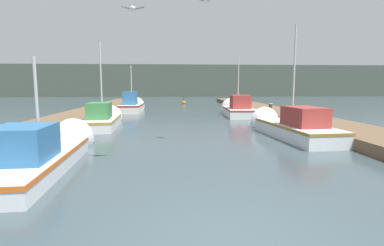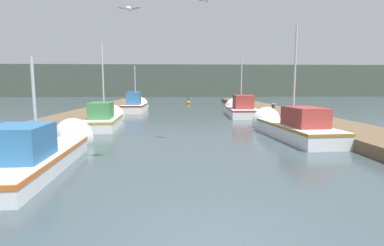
{
  "view_description": "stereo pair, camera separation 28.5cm",
  "coord_description": "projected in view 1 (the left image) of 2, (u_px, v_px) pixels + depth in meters",
  "views": [
    {
      "loc": [
        -0.77,
        -3.79,
        2.12
      ],
      "look_at": [
        0.03,
        8.45,
        0.57
      ],
      "focal_mm": 28.0,
      "sensor_mm": 36.0,
      "label": 1
    },
    {
      "loc": [
        -0.49,
        -3.81,
        2.12
      ],
      "look_at": [
        0.03,
        8.45,
        0.57
      ],
      "focal_mm": 28.0,
      "sensor_mm": 36.0,
      "label": 2
    }
  ],
  "objects": [
    {
      "name": "fishing_boat_2",
      "position": [
        103.0,
        119.0,
        15.51
      ],
      "size": [
        1.77,
        5.1,
        4.69
      ],
      "rotation": [
        0.0,
        0.0,
        0.06
      ],
      "color": "silver",
      "rests_on": "ground_plane"
    },
    {
      "name": "fishing_boat_4",
      "position": [
        132.0,
        106.0,
        24.39
      ],
      "size": [
        1.68,
        4.93,
        4.16
      ],
      "rotation": [
        0.0,
        0.0,
        -0.01
      ],
      "color": "silver",
      "rests_on": "ground_plane"
    },
    {
      "name": "seagull_1",
      "position": [
        133.0,
        9.0,
        7.24
      ],
      "size": [
        0.55,
        0.28,
        0.12
      ],
      "rotation": [
        0.0,
        0.0,
        0.01
      ],
      "color": "white"
    },
    {
      "name": "distant_shore_ridge",
      "position": [
        176.0,
        81.0,
        63.2
      ],
      "size": [
        120.0,
        16.0,
        5.96
      ],
      "color": "#424C42",
      "rests_on": "ground_plane"
    },
    {
      "name": "seagull_lead",
      "position": [
        207.0,
        0.0,
        9.95
      ],
      "size": [
        0.46,
        0.48,
        0.12
      ],
      "rotation": [
        0.0,
        0.0,
        5.46
      ],
      "color": "white"
    },
    {
      "name": "channel_buoy",
      "position": [
        184.0,
        103.0,
        34.19
      ],
      "size": [
        0.48,
        0.48,
        0.98
      ],
      "color": "#BF6513",
      "rests_on": "ground_plane"
    },
    {
      "name": "mooring_piling_0",
      "position": [
        101.0,
        112.0,
        18.1
      ],
      "size": [
        0.32,
        0.32,
        1.06
      ],
      "color": "#473523",
      "rests_on": "ground_plane"
    },
    {
      "name": "mooring_piling_2",
      "position": [
        270.0,
        111.0,
        18.66
      ],
      "size": [
        0.24,
        0.24,
        1.0
      ],
      "color": "#473523",
      "rests_on": "ground_plane"
    },
    {
      "name": "ground_plane",
      "position": [
        230.0,
        242.0,
        4.07
      ],
      "size": [
        200.0,
        200.0,
        0.0
      ],
      "color": "#38474C"
    },
    {
      "name": "fishing_boat_1",
      "position": [
        290.0,
        126.0,
        12.54
      ],
      "size": [
        2.03,
        5.77,
        4.98
      ],
      "rotation": [
        0.0,
        0.0,
        0.08
      ],
      "color": "silver",
      "rests_on": "ground_plane"
    },
    {
      "name": "dock_right",
      "position": [
        280.0,
        114.0,
        20.31
      ],
      "size": [
        2.78,
        40.0,
        0.39
      ],
      "color": "brown",
      "rests_on": "ground_plane"
    },
    {
      "name": "fishing_boat_3",
      "position": [
        237.0,
        109.0,
        21.41
      ],
      "size": [
        2.03,
        5.61,
        4.76
      ],
      "rotation": [
        0.0,
        0.0,
        -0.05
      ],
      "color": "silver",
      "rests_on": "ground_plane"
    },
    {
      "name": "dock_left",
      "position": [
        84.0,
        115.0,
        19.46
      ],
      "size": [
        2.78,
        40.0,
        0.39
      ],
      "color": "brown",
      "rests_on": "ground_plane"
    },
    {
      "name": "fishing_boat_0",
      "position": [
        46.0,
        151.0,
        8.07
      ],
      "size": [
        1.83,
        6.06,
        3.32
      ],
      "rotation": [
        0.0,
        0.0,
        0.06
      ],
      "color": "silver",
      "rests_on": "ground_plane"
    }
  ]
}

